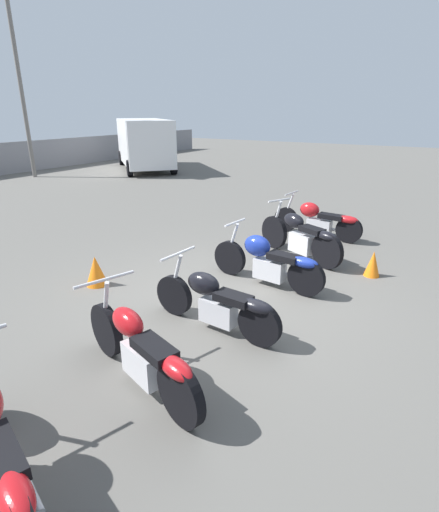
{
  "coord_description": "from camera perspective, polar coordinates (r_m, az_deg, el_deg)",
  "views": [
    {
      "loc": [
        -4.77,
        -2.77,
        2.7
      ],
      "look_at": [
        0.0,
        0.09,
        0.65
      ],
      "focal_mm": 28.0,
      "sensor_mm": 36.0,
      "label": 1
    }
  ],
  "objects": [
    {
      "name": "motorcycle_slot_3",
      "position": [
        6.45,
        6.93,
        -0.67
      ],
      "size": [
        0.56,
        2.02,
        0.96
      ],
      "rotation": [
        0.0,
        0.0,
        -0.11
      ],
      "color": "black",
      "rests_on": "ground_plane"
    },
    {
      "name": "ground_plane",
      "position": [
        6.14,
        0.73,
        -5.85
      ],
      "size": [
        60.0,
        60.0,
        0.0
      ],
      "primitive_type": "plane",
      "color": "#5B5954"
    },
    {
      "name": "motorcycle_slot_2",
      "position": [
        5.12,
        -0.38,
        -6.61
      ],
      "size": [
        0.66,
        1.93,
        0.93
      ],
      "rotation": [
        0.0,
        0.0,
        -0.09
      ],
      "color": "black",
      "rests_on": "ground_plane"
    },
    {
      "name": "motorcycle_slot_4",
      "position": [
        7.74,
        11.57,
        2.74
      ],
      "size": [
        0.99,
        1.92,
        1.03
      ],
      "rotation": [
        0.0,
        0.0,
        -0.43
      ],
      "color": "black",
      "rests_on": "ground_plane"
    },
    {
      "name": "parked_van",
      "position": [
        19.82,
        -10.72,
        15.7
      ],
      "size": [
        4.97,
        5.27,
        2.28
      ],
      "rotation": [
        0.0,
        0.0,
        -0.72
      ],
      "color": "white",
      "rests_on": "ground_plane"
    },
    {
      "name": "traffic_cone_near",
      "position": [
        7.3,
        21.06,
        -1.05
      ],
      "size": [
        0.26,
        0.26,
        0.44
      ],
      "color": "orange",
      "rests_on": "ground_plane"
    },
    {
      "name": "light_pole_left",
      "position": [
        18.94,
        -26.89,
        23.01
      ],
      "size": [
        0.7,
        0.35,
        7.21
      ],
      "color": "slate",
      "rests_on": "ground_plane"
    },
    {
      "name": "traffic_cone_far",
      "position": [
        6.76,
        -17.24,
        -2.03
      ],
      "size": [
        0.35,
        0.35,
        0.49
      ],
      "color": "orange",
      "rests_on": "ground_plane"
    },
    {
      "name": "motorcycle_slot_5",
      "position": [
        9.16,
        13.96,
        5.01
      ],
      "size": [
        0.63,
        2.06,
        0.93
      ],
      "rotation": [
        0.0,
        0.0,
        -0.1
      ],
      "color": "black",
      "rests_on": "ground_plane"
    },
    {
      "name": "motorcycle_slot_1",
      "position": [
        4.2,
        -11.17,
        -13.24
      ],
      "size": [
        0.91,
        2.01,
        0.99
      ],
      "rotation": [
        0.0,
        0.0,
        -0.32
      ],
      "color": "black",
      "rests_on": "ground_plane"
    }
  ]
}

